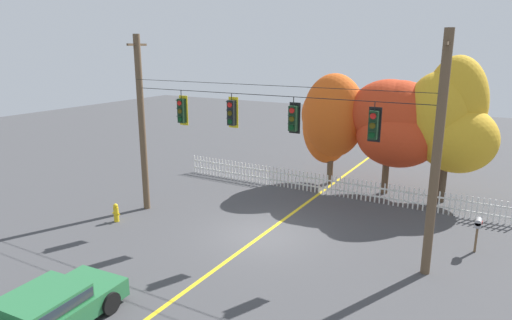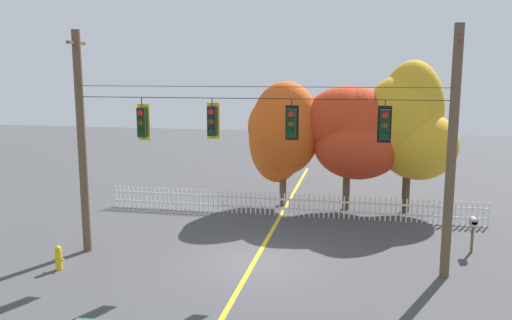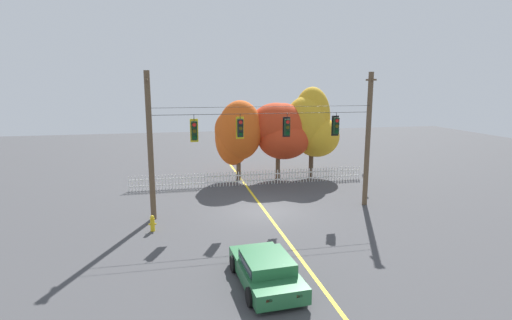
# 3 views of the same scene
# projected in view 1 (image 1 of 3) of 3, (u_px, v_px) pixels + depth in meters

# --- Properties ---
(ground) EXTENTS (80.00, 80.00, 0.00)m
(ground) POSITION_uv_depth(u_px,v_px,m) (263.00, 235.00, 17.92)
(ground) COLOR #424244
(lane_centerline_stripe) EXTENTS (0.16, 36.00, 0.01)m
(lane_centerline_stripe) POSITION_uv_depth(u_px,v_px,m) (263.00, 235.00, 17.92)
(lane_centerline_stripe) COLOR gold
(lane_centerline_stripe) RESTS_ON ground
(signal_support_span) EXTENTS (12.73, 1.10, 7.89)m
(signal_support_span) POSITION_uv_depth(u_px,v_px,m) (263.00, 137.00, 16.94)
(signal_support_span) COLOR brown
(signal_support_span) RESTS_ON ground
(traffic_signal_eastbound_side) EXTENTS (0.43, 0.38, 1.48)m
(traffic_signal_eastbound_side) POSITION_uv_depth(u_px,v_px,m) (182.00, 111.00, 18.65)
(traffic_signal_eastbound_side) COLOR black
(traffic_signal_southbound_primary) EXTENTS (0.43, 0.38, 1.37)m
(traffic_signal_southbound_primary) POSITION_uv_depth(u_px,v_px,m) (232.00, 113.00, 17.42)
(traffic_signal_southbound_primary) COLOR black
(traffic_signal_northbound_primary) EXTENTS (0.43, 0.38, 1.35)m
(traffic_signal_northbound_primary) POSITION_uv_depth(u_px,v_px,m) (293.00, 118.00, 16.14)
(traffic_signal_northbound_primary) COLOR black
(traffic_signal_westbound_side) EXTENTS (0.43, 0.38, 1.36)m
(traffic_signal_westbound_side) POSITION_uv_depth(u_px,v_px,m) (374.00, 125.00, 14.73)
(traffic_signal_westbound_side) COLOR black
(white_picket_fence) EXTENTS (17.02, 0.06, 1.03)m
(white_picket_fence) POSITION_uv_depth(u_px,v_px,m) (327.00, 185.00, 22.75)
(white_picket_fence) COLOR white
(white_picket_fence) RESTS_ON ground
(autumn_maple_near_fence) EXTENTS (3.55, 3.06, 6.03)m
(autumn_maple_near_fence) POSITION_uv_depth(u_px,v_px,m) (330.00, 118.00, 23.96)
(autumn_maple_near_fence) COLOR brown
(autumn_maple_near_fence) RESTS_ON ground
(autumn_maple_mid) EXTENTS (4.63, 3.71, 5.82)m
(autumn_maple_mid) POSITION_uv_depth(u_px,v_px,m) (395.00, 122.00, 22.20)
(autumn_maple_mid) COLOR brown
(autumn_maple_mid) RESTS_ON ground
(autumn_oak_far_east) EXTENTS (4.37, 3.34, 7.00)m
(autumn_oak_far_east) POSITION_uv_depth(u_px,v_px,m) (449.00, 120.00, 21.06)
(autumn_oak_far_east) COLOR #473828
(autumn_oak_far_east) RESTS_ON ground
(parked_car) EXTENTS (2.23, 4.20, 1.15)m
(parked_car) POSITION_uv_depth(u_px,v_px,m) (47.00, 310.00, 11.74)
(parked_car) COLOR #286B3D
(parked_car) RESTS_ON ground
(fire_hydrant) EXTENTS (0.38, 0.22, 0.82)m
(fire_hydrant) POSITION_uv_depth(u_px,v_px,m) (116.00, 213.00, 19.22)
(fire_hydrant) COLOR gold
(fire_hydrant) RESTS_ON ground
(roadside_mailbox) EXTENTS (0.25, 0.44, 1.31)m
(roadside_mailbox) POSITION_uv_depth(u_px,v_px,m) (478.00, 225.00, 16.19)
(roadside_mailbox) COLOR brown
(roadside_mailbox) RESTS_ON ground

